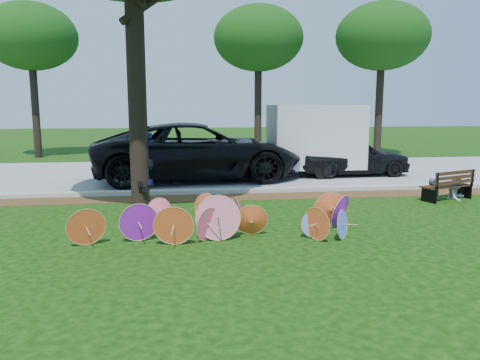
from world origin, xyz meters
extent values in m
plane|color=black|center=(0.00, 0.00, 0.00)|extent=(90.00, 90.00, 0.00)
cube|color=#472D16|center=(0.00, 4.50, 0.01)|extent=(90.00, 1.00, 0.01)
cube|color=#B7B5AD|center=(0.00, 5.20, 0.06)|extent=(90.00, 0.30, 0.12)
cube|color=gray|center=(0.00, 9.35, 0.01)|extent=(90.00, 8.00, 0.01)
cylinder|color=black|center=(-1.83, 3.04, 2.98)|extent=(0.44, 0.44, 5.97)
cone|color=#667DFD|center=(1.78, 0.29, 0.28)|extent=(0.57, 0.18, 0.56)
cone|color=#FE547E|center=(-1.29, 1.67, 0.30)|extent=(0.61, 0.43, 0.60)
cone|color=#D55122|center=(0.56, 0.52, 0.34)|extent=(0.69, 0.30, 0.67)
cone|color=#D26980|center=(-0.12, 0.44, 0.45)|extent=(0.90, 0.36, 0.90)
cone|color=#D55122|center=(-0.96, 0.12, 0.38)|extent=(0.78, 0.27, 0.77)
cone|color=purple|center=(-1.64, 0.47, 0.38)|extent=(0.77, 0.32, 0.76)
cone|color=#D80F4B|center=(0.49, 1.59, 0.32)|extent=(0.34, 0.65, 0.62)
cone|color=#FE547E|center=(-0.35, 0.34, 0.33)|extent=(0.58, 0.61, 0.67)
cone|color=#D55122|center=(-2.58, 0.28, 0.37)|extent=(0.76, 0.46, 0.74)
cone|color=#667DFD|center=(2.25, 0.15, 0.30)|extent=(0.47, 0.56, 0.60)
cone|color=#D55122|center=(-0.31, 1.49, 0.35)|extent=(0.61, 0.56, 0.71)
cone|color=#D55122|center=(2.37, 1.13, 0.37)|extent=(0.75, 0.28, 0.74)
cone|color=purple|center=(2.55, 0.93, 0.37)|extent=(0.73, 0.75, 0.74)
cone|color=#D55122|center=(1.79, 0.11, 0.33)|extent=(0.45, 0.61, 0.66)
imported|color=black|center=(-0.30, 7.73, 0.99)|extent=(7.40, 3.99, 1.97)
imported|color=black|center=(5.34, 8.11, 0.71)|extent=(4.26, 1.89, 1.42)
cube|color=silver|center=(4.05, 8.36, 1.44)|extent=(3.26, 2.07, 2.88)
imported|color=#3B4451|center=(6.03, 3.55, 0.56)|extent=(0.45, 0.33, 1.12)
imported|color=#B7B6BF|center=(6.73, 3.55, 0.61)|extent=(0.73, 0.66, 1.22)
cylinder|color=black|center=(-7.95, 15.69, 2.50)|extent=(0.36, 0.36, 5.00)
ellipsoid|color=#0E3C0D|center=(-7.95, 15.69, 5.80)|extent=(4.40, 4.40, 3.20)
cylinder|color=black|center=(2.95, 15.02, 2.50)|extent=(0.36, 0.36, 5.00)
ellipsoid|color=#0E3C0D|center=(2.95, 15.02, 5.80)|extent=(4.40, 4.40, 3.20)
cylinder|color=black|center=(8.69, 13.66, 2.50)|extent=(0.36, 0.36, 5.00)
ellipsoid|color=#0E3C0D|center=(8.69, 13.66, 5.80)|extent=(4.40, 4.40, 3.20)
camera|label=1|loc=(-0.73, -8.39, 2.59)|focal=35.00mm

